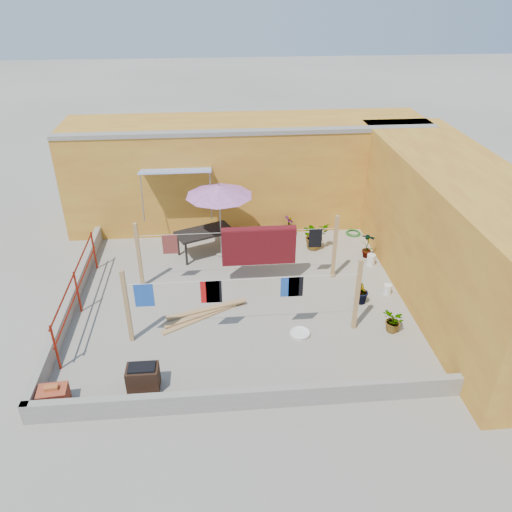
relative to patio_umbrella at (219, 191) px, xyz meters
name	(u,v)px	position (x,y,z in m)	size (l,w,h in m)	color
ground	(241,298)	(0.42, -2.24, -1.97)	(80.00, 80.00, 0.00)	#9E998E
wall_back	(247,171)	(0.92, 2.46, -0.36)	(11.00, 3.27, 3.21)	gold
wall_right	(454,233)	(5.62, -2.24, -0.37)	(2.40, 9.00, 3.20)	gold
parapet_front	(252,398)	(0.42, -5.82, -1.75)	(8.30, 0.16, 0.44)	gray
parapet_left	(72,299)	(-3.66, -2.24, -1.75)	(0.16, 7.30, 0.44)	gray
red_railing	(76,286)	(-3.43, -2.44, -1.25)	(0.05, 4.20, 1.10)	maroon
clothesline_rig	(255,251)	(0.83, -1.66, -0.96)	(5.09, 2.35, 1.80)	tan
patio_umbrella	(219,191)	(0.00, 0.00, 0.00)	(1.97, 1.97, 2.20)	gray
outdoor_table	(204,233)	(-0.46, 0.10, -1.31)	(1.76, 1.35, 0.74)	black
brick_stack	(54,397)	(-3.28, -5.44, -1.77)	(0.56, 0.43, 0.46)	#A33725
lumber_pile	(203,314)	(-0.51, -2.89, -1.91)	(1.99, 1.16, 0.13)	tan
brazier	(143,378)	(-1.65, -5.15, -1.70)	(0.62, 0.41, 0.55)	#301D12
white_basin	(300,333)	(1.66, -3.79, -1.93)	(0.46, 0.46, 0.08)	silver
water_jug_a	(387,289)	(4.12, -2.36, -1.84)	(0.20, 0.20, 0.31)	silver
water_jug_b	(371,260)	(4.12, -0.91, -1.82)	(0.23, 0.23, 0.36)	silver
green_hose	(353,233)	(4.12, 0.96, -1.94)	(0.47, 0.47, 0.07)	#17681E
plant_back_a	(315,235)	(2.73, 0.18, -1.55)	(0.76, 0.66, 0.85)	#215D1A
plant_back_b	(289,227)	(2.08, 0.96, -1.63)	(0.38, 0.38, 0.68)	#215D1A
plant_right_a	(368,245)	(4.12, -0.48, -1.58)	(0.42, 0.28, 0.79)	#215D1A
plant_right_b	(362,291)	(3.34, -2.72, -1.61)	(0.40, 0.32, 0.72)	#215D1A
plant_right_c	(394,321)	(3.77, -3.85, -1.69)	(0.52, 0.45, 0.58)	#215D1A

